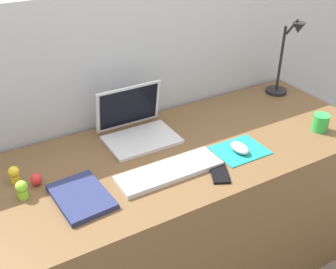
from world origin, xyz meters
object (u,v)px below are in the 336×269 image
(keyboard, at_px, (170,171))
(toy_figurine_red, at_px, (36,179))
(mouse, at_px, (240,148))
(cell_phone, at_px, (219,173))
(notebook_pad, at_px, (81,196))
(laptop, at_px, (136,125))
(toy_figurine_yellow, at_px, (14,174))
(toy_figurine_lime, at_px, (22,189))
(desk_lamp, at_px, (286,61))
(coffee_mug, at_px, (321,123))

(keyboard, xyz_separation_m, toy_figurine_red, (-0.45, 0.18, 0.01))
(mouse, bearing_deg, cell_phone, -153.16)
(notebook_pad, distance_m, toy_figurine_red, 0.19)
(laptop, xyz_separation_m, mouse, (0.31, -0.33, -0.03))
(notebook_pad, bearing_deg, toy_figurine_yellow, 125.40)
(toy_figurine_lime, bearing_deg, desk_lamp, 7.49)
(cell_phone, bearing_deg, toy_figurine_yellow, 179.24)
(notebook_pad, bearing_deg, mouse, -7.61)
(coffee_mug, height_order, toy_figurine_red, coffee_mug)
(keyboard, relative_size, coffee_mug, 5.32)
(notebook_pad, xyz_separation_m, coffee_mug, (1.08, -0.08, 0.03))
(keyboard, bearing_deg, laptop, 87.44)
(cell_phone, relative_size, coffee_mug, 1.66)
(keyboard, distance_m, desk_lamp, 0.93)
(cell_phone, height_order, notebook_pad, notebook_pad)
(notebook_pad, height_order, toy_figurine_red, toy_figurine_red)
(mouse, distance_m, coffee_mug, 0.42)
(cell_phone, xyz_separation_m, toy_figurine_red, (-0.61, 0.28, 0.02))
(coffee_mug, distance_m, toy_figurine_lime, 1.27)
(desk_lamp, relative_size, toy_figurine_yellow, 6.15)
(coffee_mug, height_order, toy_figurine_yellow, coffee_mug)
(laptop, distance_m, mouse, 0.45)
(laptop, distance_m, notebook_pad, 0.46)
(toy_figurine_yellow, bearing_deg, desk_lamp, 3.00)
(toy_figurine_red, bearing_deg, coffee_mug, -11.08)
(mouse, height_order, toy_figurine_yellow, toy_figurine_yellow)
(cell_phone, bearing_deg, mouse, 52.35)
(keyboard, height_order, mouse, mouse)
(desk_lamp, distance_m, toy_figurine_lime, 1.39)
(laptop, relative_size, desk_lamp, 0.74)
(cell_phone, height_order, coffee_mug, coffee_mug)
(desk_lamp, relative_size, toy_figurine_lime, 5.72)
(desk_lamp, bearing_deg, keyboard, -160.08)
(mouse, xyz_separation_m, toy_figurine_yellow, (-0.84, 0.25, 0.01))
(coffee_mug, distance_m, toy_figurine_yellow, 1.29)
(mouse, bearing_deg, toy_figurine_yellow, 163.17)
(coffee_mug, bearing_deg, cell_phone, -175.68)
(laptop, height_order, cell_phone, laptop)
(toy_figurine_yellow, height_order, toy_figurine_red, toy_figurine_yellow)
(toy_figurine_yellow, relative_size, toy_figurine_lime, 0.93)
(laptop, bearing_deg, keyboard, -92.56)
(cell_phone, height_order, toy_figurine_red, toy_figurine_red)
(desk_lamp, height_order, toy_figurine_red, desk_lamp)
(mouse, xyz_separation_m, notebook_pad, (-0.66, 0.04, -0.01))
(toy_figurine_lime, bearing_deg, laptop, 19.32)
(notebook_pad, xyz_separation_m, toy_figurine_lime, (-0.17, 0.11, 0.03))
(keyboard, distance_m, coffee_mug, 0.75)
(cell_phone, xyz_separation_m, toy_figurine_lime, (-0.67, 0.23, 0.03))
(mouse, distance_m, desk_lamp, 0.65)
(toy_figurine_yellow, bearing_deg, laptop, 8.26)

